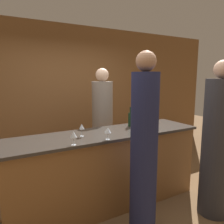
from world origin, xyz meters
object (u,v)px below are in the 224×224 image
object	(u,v)px
wine_bottle_1	(130,119)
wine_bottle_0	(138,124)
guest_0	(217,146)
bartender	(102,127)
guest_1	(144,152)

from	to	relation	value
wine_bottle_1	wine_bottle_0	bearing A→B (deg)	-108.55
guest_0	wine_bottle_0	bearing A→B (deg)	137.77
bartender	wine_bottle_1	distance (m)	0.72
bartender	wine_bottle_0	world-z (taller)	bartender
wine_bottle_0	wine_bottle_1	size ratio (longest dim) A/B	1.05
guest_1	wine_bottle_0	bearing A→B (deg)	60.18
wine_bottle_1	guest_1	bearing A→B (deg)	-115.59
bartender	wine_bottle_0	xyz separation A→B (m)	(0.01, -1.01, 0.25)
guest_0	bartender	bearing A→B (deg)	114.03
guest_0	guest_1	size ratio (longest dim) A/B	0.97
guest_0	guest_1	distance (m)	1.05
guest_0	guest_1	xyz separation A→B (m)	(-1.04, 0.14, 0.05)
wine_bottle_0	wine_bottle_1	xyz separation A→B (m)	(0.12, 0.34, -0.00)
bartender	guest_0	xyz separation A→B (m)	(0.75, -1.68, 0.02)
bartender	guest_0	bearing A→B (deg)	114.03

